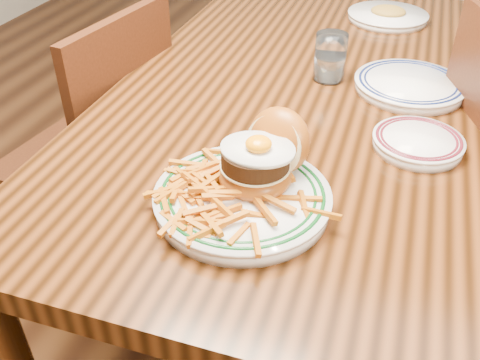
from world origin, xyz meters
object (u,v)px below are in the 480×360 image
(table, at_px, (297,114))
(chair_left, at_px, (102,151))
(main_plate, at_px, (249,183))
(side_plate, at_px, (418,142))

(table, xyz_separation_m, chair_left, (-0.56, -0.07, -0.18))
(chair_left, relative_size, main_plate, 2.77)
(chair_left, height_order, main_plate, main_plate)
(table, distance_m, side_plate, 0.38)
(main_plate, distance_m, side_plate, 0.38)
(chair_left, xyz_separation_m, side_plate, (0.85, -0.15, 0.29))
(table, bearing_deg, main_plate, -87.51)
(chair_left, relative_size, side_plate, 4.99)
(side_plate, bearing_deg, chair_left, 158.47)
(main_plate, bearing_deg, table, 110.63)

